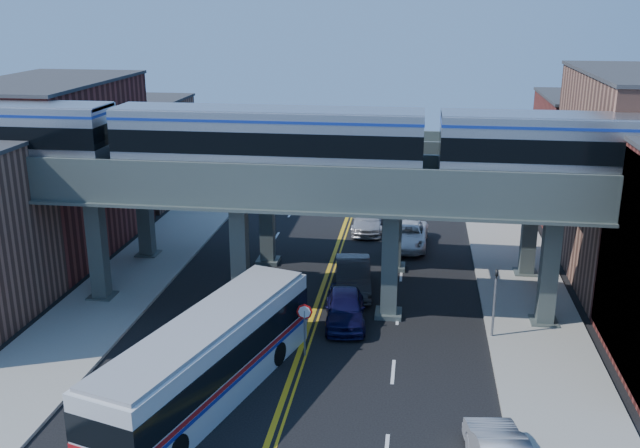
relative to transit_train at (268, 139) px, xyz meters
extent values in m
plane|color=black|center=(2.33, -8.00, -9.31)|extent=(120.00, 120.00, 0.00)
cube|color=gray|center=(-9.17, 2.00, -9.23)|extent=(5.00, 70.00, 0.16)
cube|color=gray|center=(13.83, 2.00, -9.23)|extent=(5.00, 70.00, 0.16)
cube|color=maroon|center=(-16.17, 8.00, -3.81)|extent=(8.00, 14.00, 11.00)
cube|color=brown|center=(-16.17, 21.00, -5.31)|extent=(8.00, 10.00, 8.00)
cube|color=maroon|center=(20.83, 21.00, -4.81)|extent=(8.00, 10.00, 9.00)
cube|color=teal|center=(16.88, -4.00, -4.56)|extent=(0.10, 9.50, 9.50)
cube|color=#434E4B|center=(-9.67, 0.00, -6.31)|extent=(0.85, 0.85, 6.00)
cube|color=#434E4B|center=(-1.67, 0.00, -6.31)|extent=(0.85, 0.85, 6.00)
cube|color=#434E4B|center=(6.33, 0.00, -6.31)|extent=(0.85, 0.85, 6.00)
cube|color=#434E4B|center=(14.33, 0.00, -6.31)|extent=(0.85, 0.85, 6.00)
cube|color=#4B5651|center=(2.33, 0.00, -2.61)|extent=(52.00, 3.60, 1.40)
cube|color=#434E4B|center=(-9.67, 7.00, -6.31)|extent=(0.85, 0.85, 6.00)
cube|color=#434E4B|center=(-1.67, 7.00, -6.31)|extent=(0.85, 0.85, 6.00)
cube|color=#434E4B|center=(6.33, 7.00, -6.31)|extent=(0.85, 0.85, 6.00)
cube|color=#434E4B|center=(14.33, 7.00, -6.31)|extent=(0.85, 0.85, 6.00)
cube|color=#4B5651|center=(2.33, 7.00, -2.61)|extent=(52.00, 3.60, 1.40)
cube|color=black|center=(-11.38, 0.00, -1.78)|extent=(2.25, 2.25, 0.26)
cube|color=black|center=(-4.98, 0.00, -1.78)|extent=(2.25, 2.25, 0.26)
cube|color=black|center=(4.98, 0.00, -1.78)|extent=(2.25, 2.25, 0.26)
cube|color=#A9ABB2|center=(0.00, 0.00, -0.02)|extent=(15.57, 2.97, 3.28)
cube|color=black|center=(0.00, 0.00, 0.13)|extent=(15.59, 3.03, 1.13)
cube|color=black|center=(11.38, 0.00, -1.78)|extent=(2.25, 2.25, 0.26)
cube|color=#A9ABB2|center=(16.37, 0.00, -0.02)|extent=(15.57, 2.97, 3.28)
cube|color=black|center=(16.37, 0.00, 0.13)|extent=(15.59, 3.03, 1.13)
cylinder|color=slate|center=(2.63, -5.00, -8.16)|extent=(0.09, 0.09, 2.30)
cylinder|color=red|center=(2.63, -5.00, -7.06)|extent=(0.76, 0.04, 0.76)
cylinder|color=slate|center=(11.53, -2.00, -7.71)|extent=(0.12, 0.12, 3.20)
imported|color=black|center=(11.53, -2.00, -5.66)|extent=(0.15, 0.18, 0.90)
cube|color=silver|center=(-0.76, -9.21, -7.61)|extent=(6.43, 13.46, 3.41)
cube|color=black|center=(-0.76, -9.21, -7.17)|extent=(6.50, 13.51, 1.15)
cube|color=#B21419|center=(-0.76, -9.21, -7.94)|extent=(6.49, 13.51, 0.20)
cylinder|color=black|center=(-1.94, -13.26, -8.76)|extent=(3.15, 1.88, 1.10)
cylinder|color=black|center=(0.27, -5.66, -8.76)|extent=(3.15, 1.88, 1.10)
imported|color=#100F38|center=(4.13, -1.17, -8.45)|extent=(2.59, 5.26, 1.73)
imported|color=#343336|center=(4.13, 3.13, -8.40)|extent=(2.55, 5.72, 1.82)
imported|color=silver|center=(7.12, 11.45, -8.55)|extent=(2.79, 5.59, 1.52)
imported|color=#A6A5AA|center=(4.13, 14.60, -8.53)|extent=(2.35, 5.44, 1.56)
camera|label=1|loc=(7.52, -34.82, 6.74)|focal=40.00mm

